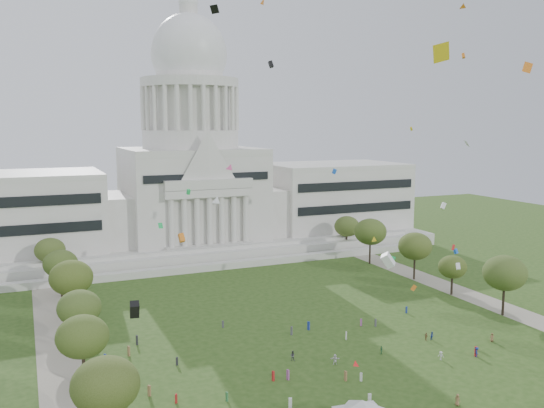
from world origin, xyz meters
TOP-DOWN VIEW (x-y plane):
  - ground at (0.00, 0.00)m, footprint 400.00×400.00m
  - capitol at (0.00, 113.59)m, footprint 160.00×64.50m
  - path_left at (-48.00, 30.00)m, footprint 8.00×160.00m
  - path_right at (48.00, 30.00)m, footprint 8.00×160.00m
  - row_tree_l_1 at (-44.07, -2.96)m, footprint 8.86×8.86m
  - row_tree_l_2 at (-45.04, 17.30)m, footprint 8.42×8.42m
  - row_tree_r_2 at (44.17, 17.44)m, footprint 9.55×9.55m
  - row_tree_l_3 at (-44.09, 33.92)m, footprint 8.12×8.12m
  - row_tree_r_3 at (44.40, 34.48)m, footprint 7.01×7.01m
  - row_tree_l_4 at (-44.08, 52.42)m, footprint 9.29×9.29m
  - row_tree_r_4 at (44.76, 50.04)m, footprint 9.19×9.19m
  - row_tree_l_5 at (-45.22, 71.01)m, footprint 8.33×8.33m
  - row_tree_r_5 at (43.49, 70.19)m, footprint 9.82×9.82m
  - row_tree_l_6 at (-46.87, 89.14)m, footprint 8.19×8.19m
  - row_tree_r_6 at (45.96, 88.13)m, footprint 8.42×8.42m
  - event_tent at (-11.53, -12.74)m, footprint 10.04×10.04m
  - person_0 at (30.21, 6.26)m, footprint 1.02×0.96m
  - person_2 at (20.04, 11.64)m, footprint 0.90×0.67m
  - person_3 at (15.11, 3.12)m, footprint 1.01×1.16m
  - person_4 at (6.80, 9.69)m, footprint 0.67×0.97m
  - person_5 at (-3.40, 9.01)m, footprint 1.87×1.28m
  - person_6 at (6.11, -11.53)m, footprint 0.96×1.06m
  - person_8 at (-9.60, 13.52)m, footprint 1.06×0.94m
  - person_9 at (22.07, 1.61)m, footprint 1.11×1.35m
  - person_10 at (18.78, 11.91)m, footprint 0.58×0.97m
  - distant_crowd at (-13.01, 13.43)m, footprint 66.56×41.37m
  - kite_swarm at (0.51, 5.27)m, footprint 86.18×104.36m

SIDE VIEW (x-z plane):
  - ground at x=0.00m, z-range 0.00..0.00m
  - path_left at x=-48.00m, z-range 0.00..0.04m
  - path_right at x=48.00m, z-range 0.00..0.04m
  - person_4 at x=6.80m, z-range 0.00..1.51m
  - person_10 at x=18.78m, z-range 0.00..1.60m
  - person_3 at x=15.11m, z-range 0.00..1.61m
  - person_2 at x=20.04m, z-range 0.00..1.67m
  - distant_crowd at x=-13.01m, z-range -0.11..1.83m
  - person_0 at x=30.21m, z-range 0.00..1.75m
  - person_6 at x=6.11m, z-range 0.00..1.82m
  - person_9 at x=22.07m, z-range 0.00..1.85m
  - person_8 at x=-9.60m, z-range 0.00..1.85m
  - person_5 at x=-3.40m, z-range 0.00..1.87m
  - event_tent at x=-11.53m, z-range 1.38..6.41m
  - row_tree_r_3 at x=44.40m, z-range 2.09..12.07m
  - row_tree_l_3 at x=-44.09m, z-range 2.43..13.98m
  - row_tree_l_6 at x=-46.87m, z-range 2.45..14.09m
  - row_tree_l_5 at x=-45.22m, z-range 2.49..14.34m
  - row_tree_r_6 at x=45.96m, z-range 2.52..14.49m
  - row_tree_l_2 at x=-45.04m, z-range 2.52..14.49m
  - row_tree_l_1 at x=-44.07m, z-range 2.65..15.25m
  - row_tree_r_4 at x=44.76m, z-range 2.76..15.82m
  - row_tree_l_4 at x=-44.08m, z-range 2.79..16.00m
  - row_tree_r_2 at x=44.17m, z-range 2.87..16.45m
  - row_tree_r_5 at x=43.49m, z-range 2.95..16.91m
  - capitol at x=0.00m, z-range -23.35..67.95m
  - kite_swarm at x=0.51m, z-range -1.98..59.52m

